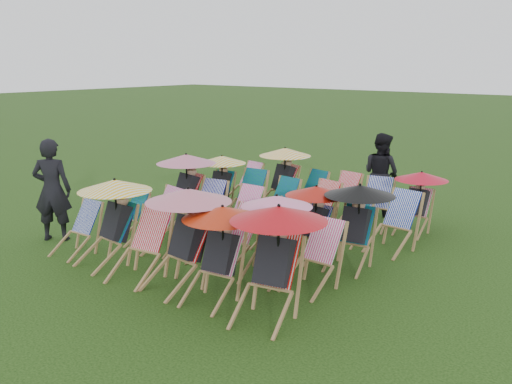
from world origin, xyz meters
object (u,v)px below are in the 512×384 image
Objects in this scene: person_rear at (381,174)px; deckchair_5 at (271,261)px; deckchair_29 at (416,201)px; deckchair_0 at (76,229)px; person_left at (52,190)px.

deckchair_5 is at bearing 116.35° from person_rear.
deckchair_29 is at bearing 79.62° from deckchair_5.
deckchair_5 is 5.67m from person_rear.
person_rear is at bearing 60.55° from deckchair_0.
deckchair_5 is 0.84× the size of person_rear.
deckchair_5 is 5.04m from person_left.
deckchair_5 is at bearing -90.68° from deckchair_29.
deckchair_5 is 0.78× the size of person_left.
deckchair_0 is at bearing 169.48° from deckchair_5.
deckchair_0 is 4.06m from deckchair_5.
deckchair_29 reaches higher than deckchair_0.
person_rear reaches higher than deckchair_0.
deckchair_5 is at bearing 141.08° from person_left.
person_rear is (3.82, 5.34, -0.07)m from person_left.
deckchair_0 is 0.60× the size of deckchair_5.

